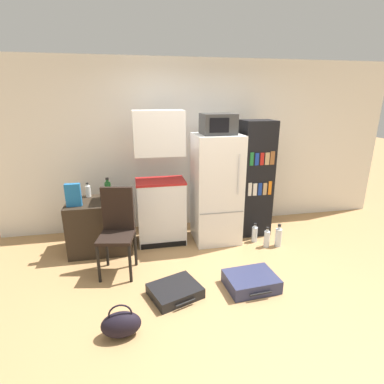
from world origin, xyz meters
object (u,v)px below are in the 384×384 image
chair (117,224)px  water_bottle_front (278,237)px  bottle_milk_white (88,191)px  water_bottle_back (267,238)px  bowl (116,202)px  bottle_green_tall (108,190)px  cereal_box (73,195)px  side_table (101,225)px  bookshelf (255,179)px  water_bottle_middle (255,234)px  bottle_clear_short (72,196)px  refrigerator (216,189)px  kitchen_hutch (160,185)px  handbag (121,324)px  suitcase_small_flat (175,291)px  suitcase_large_flat (251,281)px  microwave (218,124)px

chair → water_bottle_front: (2.23, 0.17, -0.47)m
bottle_milk_white → water_bottle_back: bearing=-14.2°
bowl → water_bottle_front: bowl is taller
bottle_milk_white → bottle_green_tall: 0.32m
water_bottle_back → cereal_box: bearing=174.3°
side_table → bookshelf: bookshelf is taller
chair → water_bottle_middle: 2.04m
cereal_box → water_bottle_back: (2.60, -0.26, -0.74)m
bottle_clear_short → water_bottle_middle: 2.66m
refrigerator → water_bottle_back: 1.02m
refrigerator → water_bottle_front: bearing=-27.1°
bookshelf → water_bottle_middle: bearing=-106.1°
kitchen_hutch → bottle_milk_white: (-1.01, 0.14, -0.06)m
bottle_clear_short → chair: size_ratio=0.16×
chair → handbag: bearing=-77.5°
water_bottle_back → suitcase_small_flat: bearing=-149.7°
kitchen_hutch → bottle_milk_white: kitchen_hutch is taller
bottle_clear_short → bottle_green_tall: 0.48m
bowl → bottle_milk_white: bearing=139.0°
refrigerator → suitcase_small_flat: size_ratio=2.52×
water_bottle_front → suitcase_small_flat: bearing=-152.8°
bookshelf → water_bottle_middle: (-0.10, -0.34, -0.76)m
side_table → bottle_clear_short: bearing=170.2°
bookshelf → water_bottle_front: (0.18, -0.54, -0.73)m
side_table → bottle_clear_short: 0.56m
handbag → cereal_box: bearing=110.3°
kitchen_hutch → bowl: bearing=-161.4°
bottle_clear_short → side_table: bearing=-9.8°
refrigerator → bookshelf: 0.66m
cereal_box → water_bottle_back: 2.72m
side_table → suitcase_small_flat: (0.86, -1.26, -0.30)m
suitcase_large_flat → bottle_clear_short: bearing=142.9°
water_bottle_front → water_bottle_middle: water_bottle_front is taller
bookshelf → suitcase_large_flat: size_ratio=2.97×
refrigerator → bookshelf: bookshelf is taller
microwave → suitcase_large_flat: (0.07, -1.28, -1.65)m
bowl → water_bottle_front: (2.25, -0.30, -0.60)m
bookshelf → bottle_milk_white: 2.47m
cereal_box → handbag: bearing=-69.7°
side_table → kitchen_hutch: (0.86, 0.08, 0.51)m
bowl → water_bottle_back: (2.08, -0.28, -0.61)m
microwave → suitcase_small_flat: 2.24m
bowl → chair: (0.02, -0.47, -0.13)m
microwave → water_bottle_back: bearing=-31.6°
water_bottle_back → bottle_milk_white: bearing=165.8°
bowl → handbag: 1.72m
kitchen_hutch → water_bottle_middle: (1.35, -0.30, -0.75)m
refrigerator → bowl: (-1.42, -0.13, -0.05)m
chair → suitcase_large_flat: 1.70m
refrigerator → handbag: (-1.36, -1.74, -0.67)m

